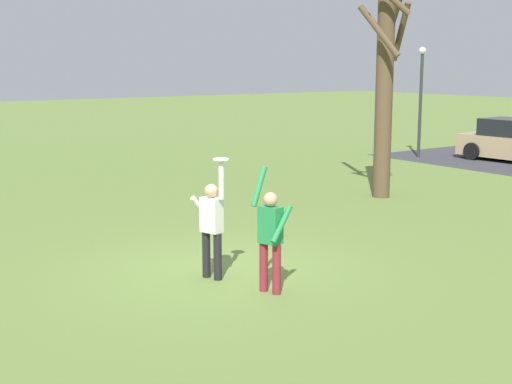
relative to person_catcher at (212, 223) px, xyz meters
The scene contains 6 objects.
ground_plane 1.09m from the person_catcher, 129.65° to the left, with size 120.00×120.00×0.00m, color olive.
person_catcher is the anchor object (origin of this frame).
person_defender 1.25m from the person_catcher, 16.96° to the left, with size 0.62×0.55×2.04m.
frisbee_disc 1.13m from the person_catcher, 16.96° to the left, with size 0.27×0.27×0.02m, color white.
bare_tree_tall 9.03m from the person_catcher, 115.92° to the left, with size 1.88×1.73×7.27m.
lamppost_by_lot 17.71m from the person_catcher, 120.99° to the left, with size 0.28×0.28×4.26m.
Camera 1 is at (10.46, -6.56, 3.67)m, focal length 50.17 mm.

